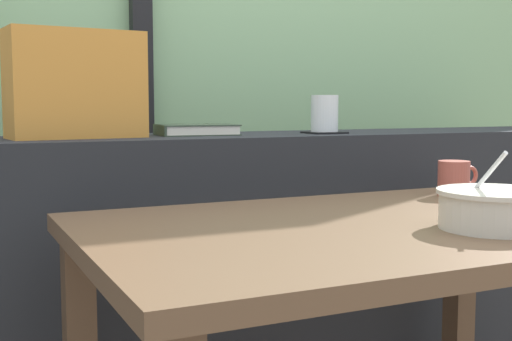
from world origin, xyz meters
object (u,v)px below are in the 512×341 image
(coaster_square, at_px, (324,133))
(soup_bowl, at_px, (495,209))
(juice_glass, at_px, (324,116))
(breakfast_table, at_px, (373,280))
(ceramic_mug, at_px, (454,178))
(throw_pillow, at_px, (76,85))
(closed_book, at_px, (196,130))

(coaster_square, distance_m, soup_bowl, 0.75)
(coaster_square, relative_size, juice_glass, 0.98)
(breakfast_table, xyz_separation_m, ceramic_mug, (0.39, 0.21, 0.16))
(ceramic_mug, bearing_deg, throw_pillow, 153.21)
(coaster_square, bearing_deg, ceramic_mug, -68.40)
(coaster_square, relative_size, soup_bowl, 0.48)
(closed_book, bearing_deg, juice_glass, -10.02)
(soup_bowl, height_order, ceramic_mug, soup_bowl)
(breakfast_table, bearing_deg, juice_glass, 67.63)
(breakfast_table, relative_size, closed_book, 5.04)
(closed_book, distance_m, ceramic_mug, 0.68)
(juice_glass, xyz_separation_m, throw_pillow, (-0.68, 0.05, 0.08))
(juice_glass, distance_m, soup_bowl, 0.76)
(closed_book, relative_size, ceramic_mug, 1.93)
(soup_bowl, bearing_deg, breakfast_table, 133.93)
(breakfast_table, height_order, ceramic_mug, ceramic_mug)
(throw_pillow, bearing_deg, closed_book, 3.21)
(throw_pillow, distance_m, ceramic_mug, 0.95)
(juice_glass, relative_size, closed_book, 0.47)
(coaster_square, distance_m, ceramic_mug, 0.41)
(soup_bowl, bearing_deg, closed_book, 108.61)
(breakfast_table, distance_m, ceramic_mug, 0.47)
(juice_glass, xyz_separation_m, ceramic_mug, (0.15, -0.37, -0.15))
(breakfast_table, height_order, closed_book, closed_book)
(closed_book, height_order, ceramic_mug, closed_book)
(breakfast_table, distance_m, closed_book, 0.71)
(closed_book, bearing_deg, throw_pillow, -176.79)
(breakfast_table, height_order, coaster_square, coaster_square)
(closed_book, relative_size, soup_bowl, 1.06)
(breakfast_table, height_order, soup_bowl, soup_bowl)
(soup_bowl, distance_m, ceramic_mug, 0.44)
(throw_pillow, bearing_deg, juice_glass, -3.89)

